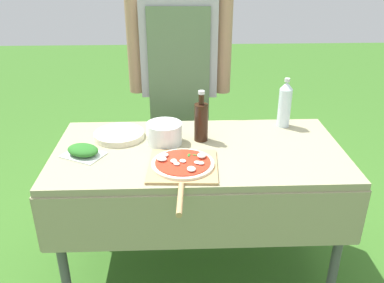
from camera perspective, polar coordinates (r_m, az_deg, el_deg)
ground_plane at (r=2.45m, az=0.79°, el=-17.70°), size 12.00×12.00×0.00m
prep_table at (r=2.04m, az=0.90°, el=-3.40°), size 1.43×0.73×0.79m
person_cook at (r=2.56m, az=-1.75°, el=10.17°), size 0.63×0.23×1.69m
pizza_on_peel at (r=1.81m, az=-1.30°, el=-3.43°), size 0.32×0.53×0.06m
oil_bottle at (r=2.04m, az=1.29°, el=2.89°), size 0.07×0.07×0.26m
water_bottle at (r=2.26m, az=12.89°, el=5.16°), size 0.07×0.07×0.27m
herb_container at (r=1.99m, az=-15.05°, el=-1.26°), size 0.23×0.21×0.05m
mixing_tub at (r=2.04m, az=-3.89°, el=1.17°), size 0.18×0.18×0.11m
plate_stack at (r=2.14m, az=-10.19°, el=0.93°), size 0.26×0.26×0.03m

